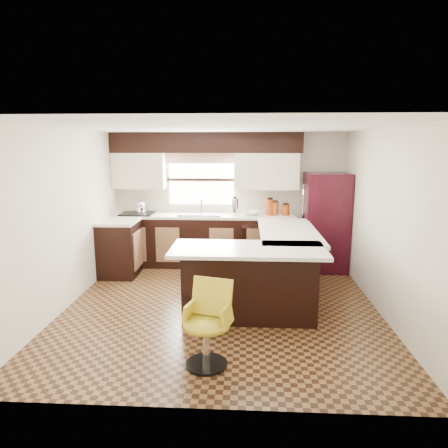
# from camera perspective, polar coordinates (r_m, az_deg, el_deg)

# --- Properties ---
(floor) EXTENTS (4.40, 4.40, 0.00)m
(floor) POSITION_cam_1_polar(r_m,az_deg,el_deg) (5.62, -0.37, -11.58)
(floor) COLOR #49301A
(floor) RESTS_ON ground
(ceiling) EXTENTS (4.40, 4.40, 0.00)m
(ceiling) POSITION_cam_1_polar(r_m,az_deg,el_deg) (5.19, -0.40, 13.68)
(ceiling) COLOR silver
(ceiling) RESTS_ON wall_back
(wall_back) EXTENTS (4.40, 0.00, 4.40)m
(wall_back) POSITION_cam_1_polar(r_m,az_deg,el_deg) (7.44, 0.67, 3.65)
(wall_back) COLOR beige
(wall_back) RESTS_ON floor
(wall_front) EXTENTS (4.40, 0.00, 4.40)m
(wall_front) POSITION_cam_1_polar(r_m,az_deg,el_deg) (3.14, -2.90, -6.87)
(wall_front) COLOR beige
(wall_front) RESTS_ON floor
(wall_left) EXTENTS (0.00, 4.40, 4.40)m
(wall_left) POSITION_cam_1_polar(r_m,az_deg,el_deg) (5.79, -21.59, 0.71)
(wall_left) COLOR beige
(wall_left) RESTS_ON floor
(wall_right) EXTENTS (0.00, 4.40, 4.40)m
(wall_right) POSITION_cam_1_polar(r_m,az_deg,el_deg) (5.55, 21.79, 0.27)
(wall_right) COLOR beige
(wall_right) RESTS_ON floor
(base_cab_back) EXTENTS (3.30, 0.60, 0.90)m
(base_cab_back) POSITION_cam_1_polar(r_m,az_deg,el_deg) (7.32, -2.97, -2.46)
(base_cab_back) COLOR black
(base_cab_back) RESTS_ON floor
(base_cab_left) EXTENTS (0.60, 0.70, 0.90)m
(base_cab_left) POSITION_cam_1_polar(r_m,az_deg,el_deg) (6.98, -14.66, -3.50)
(base_cab_left) COLOR black
(base_cab_left) RESTS_ON floor
(counter_back) EXTENTS (3.30, 0.60, 0.04)m
(counter_back) POSITION_cam_1_polar(r_m,az_deg,el_deg) (7.22, -3.01, 1.18)
(counter_back) COLOR silver
(counter_back) RESTS_ON base_cab_back
(counter_left) EXTENTS (0.60, 0.70, 0.04)m
(counter_left) POSITION_cam_1_polar(r_m,az_deg,el_deg) (6.88, -14.85, 0.32)
(counter_left) COLOR silver
(counter_left) RESTS_ON base_cab_left
(soffit) EXTENTS (3.40, 0.35, 0.36)m
(soffit) POSITION_cam_1_polar(r_m,az_deg,el_deg) (7.23, -2.60, 11.53)
(soffit) COLOR black
(soffit) RESTS_ON wall_back
(upper_cab_left) EXTENTS (0.94, 0.35, 0.64)m
(upper_cab_left) POSITION_cam_1_polar(r_m,az_deg,el_deg) (7.47, -12.00, 7.45)
(upper_cab_left) COLOR beige
(upper_cab_left) RESTS_ON wall_back
(upper_cab_right) EXTENTS (1.14, 0.35, 0.64)m
(upper_cab_right) POSITION_cam_1_polar(r_m,az_deg,el_deg) (7.22, 6.07, 7.51)
(upper_cab_right) COLOR beige
(upper_cab_right) RESTS_ON wall_back
(window_pane) EXTENTS (1.20, 0.02, 0.90)m
(window_pane) POSITION_cam_1_polar(r_m,az_deg,el_deg) (7.42, -3.21, 6.34)
(window_pane) COLOR white
(window_pane) RESTS_ON wall_back
(valance) EXTENTS (1.30, 0.06, 0.18)m
(valance) POSITION_cam_1_polar(r_m,az_deg,el_deg) (7.36, -3.28, 9.34)
(valance) COLOR #D19B93
(valance) RESTS_ON wall_back
(sink) EXTENTS (0.75, 0.45, 0.03)m
(sink) POSITION_cam_1_polar(r_m,az_deg,el_deg) (7.20, -3.42, 1.45)
(sink) COLOR #B2B2B7
(sink) RESTS_ON counter_back
(dishwasher) EXTENTS (0.58, 0.03, 0.78)m
(dishwasher) POSITION_cam_1_polar(r_m,az_deg,el_deg) (7.01, 4.95, -3.27)
(dishwasher) COLOR black
(dishwasher) RESTS_ON floor
(cooktop) EXTENTS (0.58, 0.50, 0.02)m
(cooktop) POSITION_cam_1_polar(r_m,az_deg,el_deg) (7.42, -12.28, 1.48)
(cooktop) COLOR black
(cooktop) RESTS_ON counter_back
(peninsula_long) EXTENTS (0.60, 1.95, 0.90)m
(peninsula_long) POSITION_cam_1_polar(r_m,az_deg,el_deg) (6.07, 8.54, -5.44)
(peninsula_long) COLOR black
(peninsula_long) RESTS_ON floor
(peninsula_return) EXTENTS (1.65, 0.60, 0.90)m
(peninsula_return) POSITION_cam_1_polar(r_m,az_deg,el_deg) (5.12, 3.62, -8.52)
(peninsula_return) COLOR black
(peninsula_return) RESTS_ON floor
(counter_pen_long) EXTENTS (0.84, 1.95, 0.04)m
(counter_pen_long) POSITION_cam_1_polar(r_m,az_deg,el_deg) (5.96, 9.15, -1.08)
(counter_pen_long) COLOR silver
(counter_pen_long) RESTS_ON peninsula_long
(counter_pen_return) EXTENTS (1.89, 0.84, 0.04)m
(counter_pen_return) POSITION_cam_1_polar(r_m,az_deg,el_deg) (4.89, 3.46, -3.66)
(counter_pen_return) COLOR silver
(counter_pen_return) RESTS_ON peninsula_return
(refrigerator) EXTENTS (0.73, 0.70, 1.71)m
(refrigerator) POSITION_cam_1_polar(r_m,az_deg,el_deg) (7.19, 14.28, 0.26)
(refrigerator) COLOR black
(refrigerator) RESTS_ON floor
(bar_chair) EXTENTS (0.56, 0.56, 0.86)m
(bar_chair) POSITION_cam_1_polar(r_m,az_deg,el_deg) (4.06, -2.57, -14.29)
(bar_chair) COLOR gold
(bar_chair) RESTS_ON floor
(kettle) EXTENTS (0.18, 0.18, 0.24)m
(kettle) POSITION_cam_1_polar(r_m,az_deg,el_deg) (7.39, -11.84, 2.51)
(kettle) COLOR silver
(kettle) RESTS_ON cooktop
(percolator) EXTENTS (0.14, 0.14, 0.30)m
(percolator) POSITION_cam_1_polar(r_m,az_deg,el_deg) (7.16, 1.53, 2.51)
(percolator) COLOR silver
(percolator) RESTS_ON counter_back
(mixing_bowl) EXTENTS (0.36, 0.36, 0.07)m
(mixing_bowl) POSITION_cam_1_polar(r_m,az_deg,el_deg) (7.17, 3.90, 1.56)
(mixing_bowl) COLOR white
(mixing_bowl) RESTS_ON counter_back
(canister_large) EXTENTS (0.13, 0.13, 0.28)m
(canister_large) POSITION_cam_1_polar(r_m,az_deg,el_deg) (7.19, 6.51, 2.40)
(canister_large) COLOR #8D360E
(canister_large) RESTS_ON counter_back
(canister_med) EXTENTS (0.13, 0.13, 0.23)m
(canister_med) POSITION_cam_1_polar(r_m,az_deg,el_deg) (7.20, 7.27, 2.19)
(canister_med) COLOR #8D360E
(canister_med) RESTS_ON counter_back
(canister_small) EXTENTS (0.13, 0.13, 0.19)m
(canister_small) POSITION_cam_1_polar(r_m,az_deg,el_deg) (7.22, 8.80, 1.99)
(canister_small) COLOR #8D360E
(canister_small) RESTS_ON counter_back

